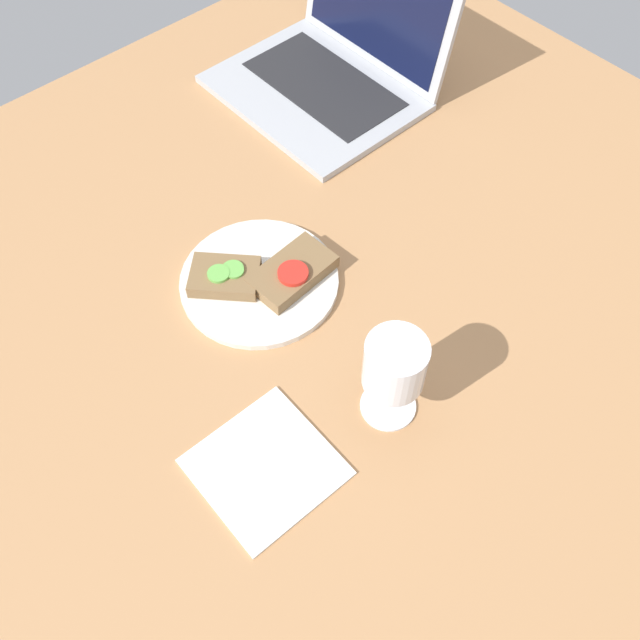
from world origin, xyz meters
TOP-DOWN VIEW (x-y plane):
  - wooden_table at (0.00, 0.00)cm, footprint 140.00×140.00cm
  - plate at (-11.65, -7.71)cm, footprint 22.02×22.02cm
  - sandwich_with_tomato at (-8.78, -4.08)cm, footprint 7.51×12.25cm
  - sandwich_with_cucumber at (-14.43, -11.36)cm, footprint 11.26×11.16cm
  - wine_glass at (13.83, -7.96)cm, footprint 7.30×7.30cm
  - laptop at (-36.70, 29.65)cm, footprint 33.10×29.24cm
  - napkin at (9.93, -24.37)cm, footprint 15.45×15.59cm

SIDE VIEW (x-z plane):
  - wooden_table at x=0.00cm, z-range 0.00..3.00cm
  - napkin at x=9.93cm, z-range 3.00..3.40cm
  - plate at x=-11.65cm, z-range 3.00..4.03cm
  - sandwich_with_cucumber at x=-14.43cm, z-range 3.90..6.30cm
  - sandwich_with_tomato at x=-8.78cm, z-range 3.78..6.50cm
  - laptop at x=-36.70cm, z-range -3.06..17.46cm
  - wine_glass at x=13.83cm, z-range 5.71..19.37cm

